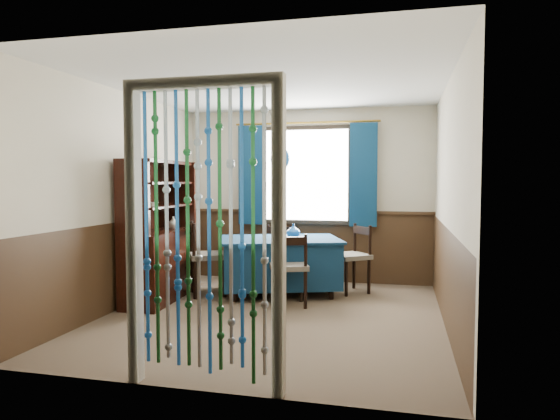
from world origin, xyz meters
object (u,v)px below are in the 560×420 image
(dining_table, at_px, (280,261))
(vase_table, at_px, (293,232))
(chair_far, at_px, (278,253))
(bowl_shelf, at_px, (149,204))
(chair_near, at_px, (289,267))
(chair_left, at_px, (206,256))
(vase_sideboard, at_px, (173,222))
(chair_right, at_px, (352,256))
(sideboard, at_px, (159,252))
(pendant_lamp, at_px, (280,159))

(dining_table, bearing_deg, vase_table, 6.67)
(chair_far, distance_m, bowl_shelf, 2.13)
(chair_near, xyz_separation_m, bowl_shelf, (-1.57, -0.40, 0.74))
(chair_far, bearing_deg, bowl_shelf, 48.75)
(dining_table, height_order, bowl_shelf, bowl_shelf)
(chair_left, distance_m, vase_sideboard, 0.60)
(chair_near, relative_size, chair_right, 0.97)
(chair_near, relative_size, sideboard, 0.50)
(dining_table, relative_size, sideboard, 1.03)
(sideboard, height_order, vase_table, sideboard)
(vase_table, bearing_deg, bowl_shelf, -143.75)
(chair_right, bearing_deg, vase_table, 70.70)
(bowl_shelf, bearing_deg, pendant_lamp, 37.30)
(chair_near, height_order, bowl_shelf, bowl_shelf)
(chair_far, xyz_separation_m, sideboard, (-1.20, -1.29, 0.15))
(chair_near, bearing_deg, vase_sideboard, 151.88)
(chair_far, xyz_separation_m, pendant_lamp, (0.18, -0.63, 1.31))
(pendant_lamp, bearing_deg, vase_sideboard, -163.77)
(dining_table, xyz_separation_m, sideboard, (-1.38, -0.67, 0.17))
(vase_sideboard, bearing_deg, dining_table, 16.23)
(pendant_lamp, bearing_deg, chair_near, -67.48)
(chair_near, distance_m, vase_sideboard, 1.66)
(dining_table, distance_m, pendant_lamp, 1.33)
(chair_right, bearing_deg, chair_far, 36.80)
(chair_left, xyz_separation_m, vase_table, (1.07, 0.38, 0.31))
(pendant_lamp, xyz_separation_m, vase_sideboard, (-1.32, -0.38, -0.81))
(chair_near, height_order, chair_right, chair_right)
(chair_near, distance_m, chair_right, 1.13)
(chair_near, relative_size, bowl_shelf, 3.86)
(chair_left, xyz_separation_m, bowl_shelf, (-0.40, -0.71, 0.70))
(chair_far, relative_size, bowl_shelf, 3.71)
(pendant_lamp, relative_size, bowl_shelf, 4.04)
(dining_table, bearing_deg, chair_left, 178.39)
(vase_table, bearing_deg, chair_right, 18.07)
(chair_far, xyz_separation_m, vase_sideboard, (-1.14, -1.01, 0.50))
(chair_right, relative_size, sideboard, 0.52)
(chair_left, xyz_separation_m, vase_sideboard, (-0.40, -0.09, 0.44))
(chair_far, xyz_separation_m, chair_left, (-0.73, -0.92, 0.06))
(chair_left, bearing_deg, chair_right, 81.35)
(pendant_lamp, bearing_deg, vase_table, 26.34)
(chair_left, xyz_separation_m, chair_right, (1.81, 0.62, -0.03))
(vase_sideboard, bearing_deg, chair_right, 17.60)
(chair_right, height_order, bowl_shelf, bowl_shelf)
(chair_near, xyz_separation_m, chair_left, (-1.16, 0.31, 0.04))
(chair_far, height_order, vase_sideboard, vase_sideboard)
(vase_table, relative_size, vase_sideboard, 0.99)
(chair_far, xyz_separation_m, chair_right, (1.08, -0.31, 0.03))
(dining_table, xyz_separation_m, chair_far, (-0.18, 0.63, 0.02))
(chair_far, height_order, bowl_shelf, bowl_shelf)
(pendant_lamp, height_order, vase_sideboard, pendant_lamp)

